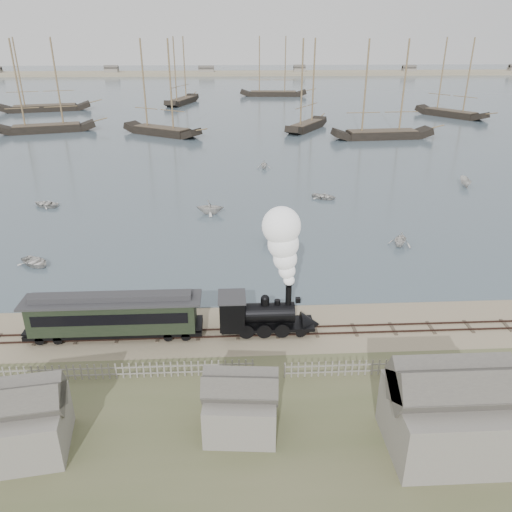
{
  "coord_description": "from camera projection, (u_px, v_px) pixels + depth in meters",
  "views": [
    {
      "loc": [
        1.71,
        -34.22,
        20.94
      ],
      "look_at": [
        3.73,
        4.53,
        3.5
      ],
      "focal_mm": 35.0,
      "sensor_mm": 36.0,
      "label": 1
    }
  ],
  "objects": [
    {
      "name": "ground",
      "position": [
        212.0,
        320.0,
        39.67
      ],
      "size": [
        600.0,
        600.0,
        0.0
      ],
      "primitive_type": "plane",
      "color": "tan",
      "rests_on": "ground"
    },
    {
      "name": "harbor_water",
      "position": [
        224.0,
        91.0,
        194.51
      ],
      "size": [
        600.0,
        336.0,
        0.06
      ],
      "primitive_type": "cube",
      "color": "#40505B",
      "rests_on": "ground"
    },
    {
      "name": "rail_track",
      "position": [
        211.0,
        334.0,
        37.83
      ],
      "size": [
        120.0,
        1.8,
        0.16
      ],
      "color": "#34211C",
      "rests_on": "ground"
    },
    {
      "name": "picket_fence_west",
      "position": [
        111.0,
        379.0,
        32.99
      ],
      "size": [
        19.0,
        0.1,
        1.2
      ],
      "primitive_type": null,
      "color": "gray",
      "rests_on": "ground"
    },
    {
      "name": "picket_fence_east",
      "position": [
        396.0,
        374.0,
        33.44
      ],
      "size": [
        15.0,
        0.1,
        1.2
      ],
      "primitive_type": null,
      "color": "gray",
      "rests_on": "ground"
    },
    {
      "name": "shed_left",
      "position": [
        23.0,
        450.0,
        27.35
      ],
      "size": [
        5.0,
        4.0,
        4.1
      ],
      "primitive_type": null,
      "color": "gray",
      "rests_on": "ground"
    },
    {
      "name": "shed_mid",
      "position": [
        241.0,
        429.0,
        28.84
      ],
      "size": [
        4.0,
        3.5,
        3.6
      ],
      "primitive_type": null,
      "color": "gray",
      "rests_on": "ground"
    },
    {
      "name": "shed_right",
      "position": [
        441.0,
        447.0,
        27.54
      ],
      "size": [
        6.0,
        5.0,
        5.1
      ],
      "primitive_type": null,
      "color": "gray",
      "rests_on": "ground"
    },
    {
      "name": "far_spit",
      "position": [
        225.0,
        75.0,
        267.4
      ],
      "size": [
        500.0,
        20.0,
        1.8
      ],
      "primitive_type": "cube",
      "color": "tan",
      "rests_on": "ground"
    },
    {
      "name": "locomotive",
      "position": [
        279.0,
        281.0,
        36.29
      ],
      "size": [
        7.66,
        2.86,
        9.55
      ],
      "color": "black",
      "rests_on": "ground"
    },
    {
      "name": "passenger_coach",
      "position": [
        113.0,
        314.0,
        36.69
      ],
      "size": [
        12.96,
        2.5,
        3.15
      ],
      "color": "black",
      "rests_on": "ground"
    },
    {
      "name": "rowboat_0",
      "position": [
        35.0,
        262.0,
        48.76
      ],
      "size": [
        4.06,
        4.25,
        0.72
      ],
      "primitive_type": "imported",
      "rotation": [
        0.0,
        0.0,
        0.93
      ],
      "color": "silver",
      "rests_on": "harbor_water"
    },
    {
      "name": "rowboat_1",
      "position": [
        210.0,
        207.0,
        62.43
      ],
      "size": [
        3.21,
        3.64,
        1.8
      ],
      "primitive_type": "imported",
      "rotation": [
        0.0,
        0.0,
        1.49
      ],
      "color": "silver",
      "rests_on": "harbor_water"
    },
    {
      "name": "rowboat_2",
      "position": [
        275.0,
        237.0,
        53.6
      ],
      "size": [
        4.12,
        3.74,
        1.57
      ],
      "primitive_type": "imported",
      "rotation": [
        0.0,
        0.0,
        3.82
      ],
      "color": "silver",
      "rests_on": "harbor_water"
    },
    {
      "name": "rowboat_3",
      "position": [
        324.0,
        196.0,
        68.27
      ],
      "size": [
        3.82,
        4.18,
        0.71
      ],
      "primitive_type": "imported",
      "rotation": [
        0.0,
        0.0,
        1.04
      ],
      "color": "silver",
      "rests_on": "harbor_water"
    },
    {
      "name": "rowboat_4",
      "position": [
        400.0,
        239.0,
        53.1
      ],
      "size": [
        3.73,
        3.59,
        1.52
      ],
      "primitive_type": "imported",
      "rotation": [
        0.0,
        0.0,
        5.76
      ],
      "color": "silver",
      "rests_on": "harbor_water"
    },
    {
      "name": "rowboat_5",
      "position": [
        465.0,
        182.0,
        73.8
      ],
      "size": [
        3.41,
        1.68,
        1.26
      ],
      "primitive_type": "imported",
      "rotation": [
        0.0,
        0.0,
        3.0
      ],
      "color": "silver",
      "rests_on": "harbor_water"
    },
    {
      "name": "rowboat_6",
      "position": [
        46.0,
        204.0,
        65.27
      ],
      "size": [
        3.69,
        4.22,
        0.73
      ],
      "primitive_type": "imported",
      "rotation": [
        0.0,
        0.0,
        4.31
      ],
      "color": "silver",
      "rests_on": "harbor_water"
    },
    {
      "name": "rowboat_7",
      "position": [
        264.0,
        164.0,
        83.5
      ],
      "size": [
        2.77,
        2.44,
        1.37
      ],
      "primitive_type": "imported",
      "rotation": [
        0.0,
        0.0,
        6.2
      ],
      "color": "silver",
      "rests_on": "harbor_water"
    },
    {
      "name": "schooner_1",
      "position": [
        40.0,
        86.0,
        110.08
      ],
      "size": [
        21.65,
        10.57,
        20.0
      ],
      "primitive_type": null,
      "rotation": [
        0.0,
        0.0,
        0.28
      ],
      "color": "black",
      "rests_on": "harbor_water"
    },
    {
      "name": "schooner_2",
      "position": [
        158.0,
        88.0,
        106.88
      ],
      "size": [
        18.71,
        14.63,
        20.0
      ],
      "primitive_type": null,
      "rotation": [
        0.0,
        0.0,
        -0.59
      ],
      "color": "black",
      "rests_on": "harbor_water"
    },
    {
      "name": "schooner_3",
      "position": [
        308.0,
        85.0,
        112.61
      ],
      "size": [
        12.31,
        16.49,
        20.0
      ],
      "primitive_type": null,
      "rotation": [
        0.0,
        0.0,
        1.01
      ],
      "color": "black",
      "rests_on": "harbor_water"
    },
    {
      "name": "schooner_4",
      "position": [
        387.0,
        90.0,
        103.24
      ],
      "size": [
        21.87,
        6.58,
        20.0
      ],
      "primitive_type": null,
      "rotation": [
        0.0,
        0.0,
        0.08
      ],
      "color": "black",
      "rests_on": "harbor_water"
    },
    {
      "name": "schooner_5",
      "position": [
        456.0,
        78.0,
        130.75
      ],
      "size": [
        15.31,
        19.23,
        20.0
      ],
      "primitive_type": null,
      "rotation": [
        0.0,
        0.0,
        -0.96
      ],
      "color": "black",
      "rests_on": "harbor_water"
    },
    {
      "name": "schooner_6",
      "position": [
        40.0,
        75.0,
        140.69
      ],
      "size": [
        25.73,
        11.95,
        20.0
      ],
      "primitive_type": null,
      "rotation": [
        0.0,
        0.0,
        0.26
      ],
      "color": "black",
      "rests_on": "harbor_water"
    },
    {
      "name": "schooner_7",
      "position": [
        180.0,
        71.0,
        155.0
      ],
      "size": [
        10.39,
        20.42,
        20.0
      ],
      "primitive_type": null,
      "rotation": [
        0.0,
        0.0,
        1.27
      ],
      "color": "black",
      "rests_on": "harbor_water"
    },
    {
      "name": "schooner_8",
      "position": [
        274.0,
        66.0,
        174.51
      ],
      "size": [
        23.92,
        7.42,
        20.0
      ],
      "primitive_type": null,
      "rotation": [
        0.0,
        0.0,
        -0.09
      ],
      "color": "black",
      "rests_on": "harbor_water"
    }
  ]
}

